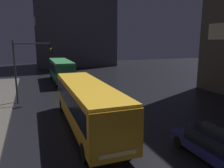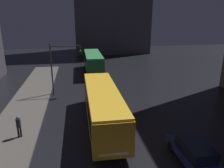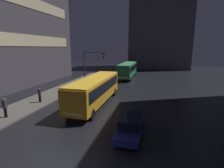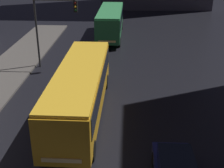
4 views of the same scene
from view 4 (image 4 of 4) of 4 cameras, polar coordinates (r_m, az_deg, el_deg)
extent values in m
cube|color=orange|center=(18.55, -5.80, -1.05)|extent=(2.65, 11.28, 2.39)
cube|color=black|center=(18.37, -5.85, 0.21)|extent=(2.70, 10.38, 1.10)
cube|color=yellow|center=(18.06, -5.96, 2.62)|extent=(2.59, 11.05, 0.16)
cube|color=#F4CC72|center=(14.19, -9.22, -13.60)|extent=(1.79, 0.11, 0.20)
cylinder|color=black|center=(15.39, -3.62, -12.02)|extent=(0.26, 1.00, 1.00)
cylinder|color=black|center=(15.83, -12.29, -11.48)|extent=(0.26, 1.00, 1.00)
cylinder|color=black|center=(22.76, -1.12, 0.49)|extent=(0.26, 1.00, 1.00)
cylinder|color=black|center=(23.05, -6.97, 0.62)|extent=(0.26, 1.00, 1.00)
cube|color=#236B38|center=(35.77, -0.30, 11.31)|extent=(2.58, 10.24, 2.46)
cube|color=black|center=(35.67, -0.30, 12.07)|extent=(2.64, 9.42, 1.10)
cube|color=#399252|center=(35.51, -0.31, 13.38)|extent=(2.53, 10.03, 0.16)
cube|color=#F4CC72|center=(31.01, -0.92, 7.77)|extent=(1.75, 0.11, 0.20)
cylinder|color=black|center=(32.44, 1.32, 7.66)|extent=(0.26, 1.00, 1.00)
cylinder|color=black|center=(32.60, -2.76, 7.72)|extent=(0.26, 1.00, 1.00)
cylinder|color=black|center=(39.61, 1.74, 10.63)|extent=(0.26, 1.00, 1.00)
cylinder|color=black|center=(39.75, -1.63, 10.67)|extent=(0.26, 1.00, 1.00)
cube|color=black|center=(13.55, 11.88, -14.85)|extent=(1.47, 2.59, 0.69)
cylinder|color=black|center=(15.48, 13.70, -13.37)|extent=(0.20, 0.64, 0.64)
cylinder|color=black|center=(15.26, 7.76, -13.44)|extent=(0.20, 0.64, 0.64)
cylinder|color=#2D2D2D|center=(26.86, -13.57, 9.08)|extent=(0.16, 0.16, 5.97)
cylinder|color=#2D2D2D|center=(25.91, -10.49, 14.90)|extent=(3.33, 0.12, 0.12)
cube|color=black|center=(25.67, -6.68, 13.91)|extent=(0.30, 0.24, 0.90)
sphere|color=#390706|center=(25.49, -6.76, 14.47)|extent=(0.18, 0.18, 0.18)
sphere|color=gold|center=(25.53, -6.73, 13.85)|extent=(0.18, 0.18, 0.18)
sphere|color=black|center=(25.58, -6.70, 13.24)|extent=(0.18, 0.18, 0.18)
camera|label=1|loc=(7.64, -54.76, -15.73)|focal=35.00mm
camera|label=2|loc=(4.81, -84.29, -6.74)|focal=35.00mm
camera|label=3|loc=(5.09, 95.63, -43.58)|focal=28.00mm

